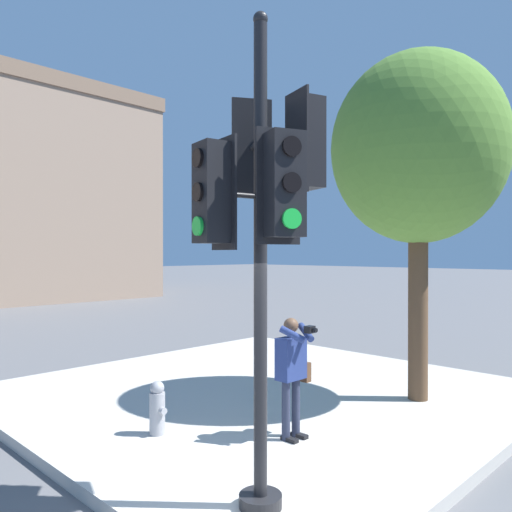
% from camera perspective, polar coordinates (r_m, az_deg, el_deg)
% --- Properties ---
extents(sidewalk_corner, '(8.00, 8.00, 0.16)m').
position_cam_1_polar(sidewalk_corner, '(9.22, 0.83, -15.48)').
color(sidewalk_corner, '#BCB7AD').
rests_on(sidewalk_corner, ground_plane).
extents(traffic_signal_pole, '(1.36, 1.29, 4.73)m').
position_cam_1_polar(traffic_signal_pole, '(4.77, 0.79, 6.50)').
color(traffic_signal_pole, black).
rests_on(traffic_signal_pole, sidewalk_corner).
extents(person_photographer, '(0.58, 0.54, 1.58)m').
position_cam_1_polar(person_photographer, '(6.72, 4.20, -12.52)').
color(person_photographer, black).
rests_on(person_photographer, sidewalk_corner).
extents(street_tree, '(2.87, 2.87, 5.75)m').
position_cam_1_polar(street_tree, '(8.86, 18.06, 11.44)').
color(street_tree, brown).
rests_on(street_tree, sidewalk_corner).
extents(fire_hydrant, '(0.21, 0.27, 0.72)m').
position_cam_1_polar(fire_hydrant, '(7.10, -11.21, -16.68)').
color(fire_hydrant, '#99999E').
rests_on(fire_hydrant, sidewalk_corner).
extents(building_right, '(14.46, 11.39, 11.82)m').
position_cam_1_polar(building_right, '(32.29, -26.97, 6.22)').
color(building_right, gray).
rests_on(building_right, ground_plane).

